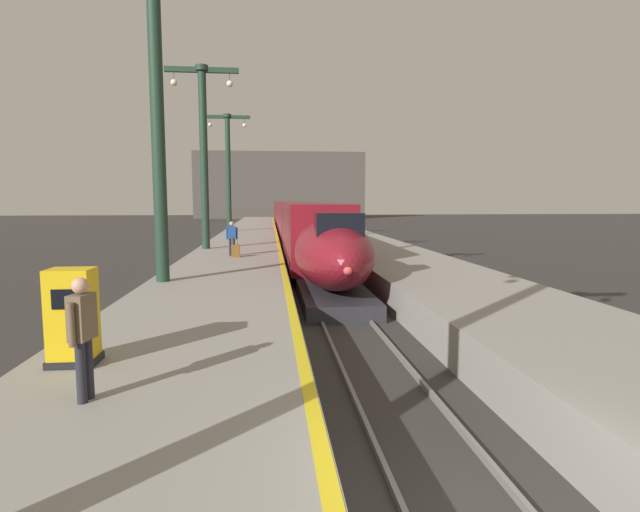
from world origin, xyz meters
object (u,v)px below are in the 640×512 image
station_column_mid (157,95)px  passenger_mid_platform (83,329)px  highspeed_train_main (292,218)px  rolling_suitcase (236,251)px  station_column_far (203,141)px  passenger_near_edge (232,236)px  station_column_distant (228,162)px  ticket_machine_yellow (73,320)px

station_column_mid → passenger_mid_platform: 11.53m
highspeed_train_main → rolling_suitcase: 27.74m
station_column_far → passenger_mid_platform: station_column_far is taller
station_column_far → passenger_near_edge: size_ratio=5.95×
station_column_far → passenger_mid_platform: bearing=-87.2°
rolling_suitcase → passenger_mid_platform: bearing=-92.9°
passenger_near_edge → station_column_distant: bearing=94.8°
passenger_near_edge → ticket_machine_yellow: (-1.40, -16.34, -0.25)m
highspeed_train_main → rolling_suitcase: (-3.95, -27.45, -0.62)m
passenger_mid_platform → station_column_distant: bearing=91.6°
passenger_near_edge → rolling_suitcase: 0.93m
passenger_near_edge → passenger_mid_platform: size_ratio=1.00×
highspeed_train_main → station_column_far: size_ratio=7.54×
passenger_near_edge → rolling_suitcase: size_ratio=1.72×
highspeed_train_main → station_column_mid: size_ratio=7.37×
highspeed_train_main → station_column_mid: (-5.90, -34.53, 5.19)m
rolling_suitcase → station_column_mid: bearing=-105.4°
passenger_near_edge → passenger_mid_platform: (-0.66, -17.95, 0.00)m
station_column_distant → ticket_machine_yellow: size_ratio=6.42×
rolling_suitcase → ticket_machine_yellow: bearing=-95.8°
station_column_distant → rolling_suitcase: 22.16m
station_column_far → ticket_machine_yellow: station_column_far is taller
station_column_mid → passenger_mid_platform: size_ratio=6.09×
station_column_far → rolling_suitcase: (1.95, -4.54, -5.68)m
station_column_mid → passenger_near_edge: size_ratio=6.09×
station_column_mid → station_column_far: station_column_mid is taller
highspeed_train_main → passenger_near_edge: highspeed_train_main is taller
station_column_far → passenger_mid_platform: size_ratio=5.95×
passenger_near_edge → ticket_machine_yellow: bearing=-94.9°
station_column_distant → passenger_near_edge: size_ratio=6.07×
station_column_distant → ticket_machine_yellow: (0.35, -37.05, -5.36)m
station_column_mid → station_column_distant: size_ratio=1.00×
passenger_near_edge → station_column_mid: bearing=-102.8°
rolling_suitcase → station_column_distant: bearing=95.2°
station_column_mid → station_column_distant: 28.38m
passenger_mid_platform → passenger_near_edge: bearing=87.9°
highspeed_train_main → ticket_machine_yellow: 43.56m
passenger_mid_platform → rolling_suitcase: (0.87, 17.36, -0.69)m
station_column_far → highspeed_train_main: bearing=75.6°
station_column_distant → passenger_near_edge: (1.75, -20.71, -5.11)m
passenger_mid_platform → rolling_suitcase: passenger_mid_platform is taller
station_column_far → station_column_distant: station_column_distant is taller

